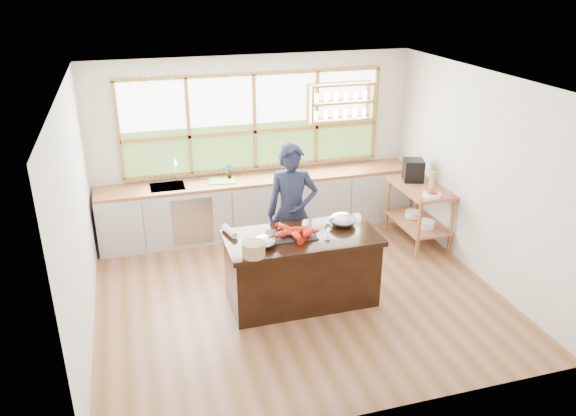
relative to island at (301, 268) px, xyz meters
name	(u,v)px	position (x,y,z in m)	size (l,w,h in m)	color
ground_plane	(296,292)	(0.00, 0.20, -0.45)	(5.00, 5.00, 0.00)	#935B43
room_shell	(287,150)	(0.02, 0.71, 1.30)	(5.02, 4.52, 2.71)	silver
back_counter	(259,204)	(-0.02, 2.14, 0.00)	(4.90, 0.63, 0.90)	beige
right_shelf_unit	(420,205)	(2.19, 1.09, 0.15)	(0.62, 1.10, 0.90)	#AB6937
island	(301,268)	(0.00, 0.00, 0.00)	(1.85, 0.90, 0.90)	black
cook	(292,212)	(0.07, 0.66, 0.47)	(0.67, 0.44, 1.84)	#191E34
potted_plant	(229,172)	(-0.46, 2.20, 0.57)	(0.13, 0.09, 0.24)	slate
cutting_board	(222,181)	(-0.59, 2.14, 0.45)	(0.40, 0.30, 0.01)	green
espresso_machine	(413,170)	(2.19, 1.37, 0.61)	(0.28, 0.30, 0.33)	black
wine_bottle	(432,181)	(2.24, 0.90, 0.59)	(0.07, 0.07, 0.29)	#97AD4D
fruit_bowl	(432,194)	(2.14, 0.70, 0.49)	(0.25, 0.25, 0.11)	white
slate_board	(291,235)	(-0.12, 0.03, 0.45)	(0.55, 0.40, 0.02)	black
lobster_pile	(294,232)	(-0.10, 0.00, 0.50)	(0.52, 0.48, 0.08)	red
mixing_bowl_left	(264,242)	(-0.50, -0.14, 0.50)	(0.28, 0.28, 0.13)	#ADB0B3
mixing_bowl_right	(343,220)	(0.58, 0.15, 0.52)	(0.34, 0.34, 0.16)	#ADB0B3
wine_glass	(328,228)	(0.25, -0.20, 0.61)	(0.08, 0.08, 0.22)	white
wicker_basket	(254,249)	(-0.67, -0.34, 0.53)	(0.26, 0.26, 0.17)	tan
parchment_roll	(229,231)	(-0.83, 0.29, 0.49)	(0.08, 0.08, 0.30)	silver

